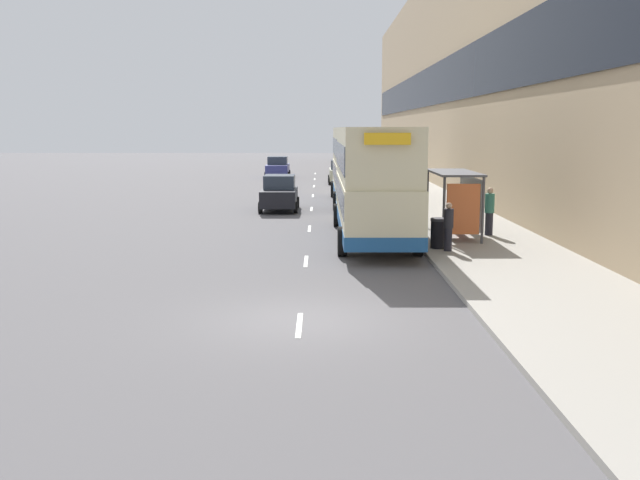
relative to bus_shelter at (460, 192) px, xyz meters
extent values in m
plane|color=#5B595B|center=(-5.77, -11.50, -1.88)|extent=(220.00, 220.00, 0.00)
cube|color=#A39E93|center=(0.73, 27.00, -1.81)|extent=(5.00, 93.00, 0.14)
cube|color=tan|center=(4.73, 27.00, 6.43)|extent=(3.00, 93.00, 16.60)
cube|color=black|center=(3.19, 27.00, 5.60)|extent=(0.12, 89.28, 2.99)
cube|color=silver|center=(-5.77, -11.96, -1.87)|extent=(0.12, 2.00, 0.01)
cube|color=silver|center=(-5.77, -4.41, -1.87)|extent=(0.12, 2.00, 0.01)
cube|color=silver|center=(-5.77, 3.13, -1.87)|extent=(0.12, 2.00, 0.01)
cube|color=silver|center=(-5.77, 10.68, -1.87)|extent=(0.12, 2.00, 0.01)
cube|color=silver|center=(-5.77, 18.22, -1.87)|extent=(0.12, 2.00, 0.01)
cube|color=silver|center=(-5.77, 25.77, -1.87)|extent=(0.12, 2.00, 0.01)
cube|color=silver|center=(-5.77, 33.31, -1.87)|extent=(0.12, 2.00, 0.01)
cube|color=silver|center=(-5.77, 40.86, -1.87)|extent=(0.12, 2.00, 0.01)
cube|color=#4C4C51|center=(-0.17, 0.35, 0.70)|extent=(1.60, 4.20, 0.08)
cylinder|color=#4C4C51|center=(-0.87, -1.65, -0.54)|extent=(0.10, 0.10, 2.40)
cylinder|color=#4C4C51|center=(-0.87, 2.35, -0.54)|extent=(0.10, 0.10, 2.40)
cylinder|color=#4C4C51|center=(0.53, -1.65, -0.54)|extent=(0.10, 0.10, 2.40)
cylinder|color=#4C4C51|center=(0.53, 2.35, -0.54)|extent=(0.10, 0.10, 2.40)
cube|color=#99A8B2|center=(0.50, 0.35, -0.42)|extent=(0.04, 3.68, 1.92)
cube|color=#D86633|center=(-0.17, -1.59, -0.49)|extent=(1.19, 0.10, 1.82)
cube|color=maroon|center=(0.07, 0.35, -1.29)|extent=(0.36, 2.80, 0.08)
cube|color=beige|center=(-3.30, 0.11, -0.45)|extent=(2.55, 11.27, 1.85)
cube|color=beige|center=(-3.30, 0.11, 1.45)|extent=(2.50, 10.93, 1.95)
cube|color=#1E518C|center=(-3.30, 0.11, -1.15)|extent=(2.58, 11.32, 0.45)
cube|color=#2D3847|center=(-3.30, 0.11, -0.08)|extent=(2.58, 10.59, 0.81)
cube|color=#2D3847|center=(-3.30, 0.11, 1.35)|extent=(2.55, 10.59, 0.94)
cube|color=yellow|center=(-3.30, -5.50, 2.07)|extent=(1.40, 0.08, 0.36)
cylinder|color=black|center=(-4.57, 3.94, -1.38)|extent=(0.30, 1.00, 1.00)
cylinder|color=black|center=(-2.02, 3.94, -1.38)|extent=(0.30, 1.00, 1.00)
cylinder|color=black|center=(-4.57, -3.38, -1.38)|extent=(0.30, 1.00, 1.00)
cylinder|color=black|center=(-2.02, -3.38, -1.38)|extent=(0.30, 1.00, 1.00)
cube|color=beige|center=(-3.22, 13.61, -0.45)|extent=(2.55, 11.45, 1.85)
cube|color=beige|center=(-3.22, 13.61, 1.45)|extent=(2.50, 11.11, 1.95)
cube|color=#1E518C|center=(-3.22, 13.61, -1.15)|extent=(2.58, 11.51, 0.45)
cube|color=#2D3847|center=(-3.22, 13.61, -0.08)|extent=(2.58, 10.77, 0.81)
cube|color=#2D3847|center=(-3.22, 13.61, 1.35)|extent=(2.55, 10.77, 0.94)
cube|color=yellow|center=(-3.22, 7.90, 2.07)|extent=(1.40, 0.08, 0.36)
cylinder|color=black|center=(-4.49, 17.50, -1.38)|extent=(0.30, 1.00, 1.00)
cylinder|color=black|center=(-1.94, 17.50, -1.38)|extent=(0.30, 1.00, 1.00)
cylinder|color=black|center=(-4.49, 10.06, -1.38)|extent=(0.30, 1.00, 1.00)
cylinder|color=black|center=(-1.94, 10.06, -1.38)|extent=(0.30, 1.00, 1.00)
cube|color=black|center=(-7.44, 10.06, -1.15)|extent=(1.78, 4.25, 0.85)
cube|color=#2D3847|center=(-7.44, 10.28, -0.38)|extent=(1.57, 2.04, 0.69)
cylinder|color=black|center=(-6.55, 8.75, -1.58)|extent=(0.20, 0.60, 0.60)
cylinder|color=black|center=(-8.33, 8.75, -1.58)|extent=(0.20, 0.60, 0.60)
cylinder|color=black|center=(-6.55, 11.38, -1.58)|extent=(0.20, 0.60, 0.60)
cylinder|color=black|center=(-8.33, 11.38, -1.58)|extent=(0.20, 0.60, 0.60)
cube|color=navy|center=(-9.01, 35.20, -1.16)|extent=(1.90, 4.19, 0.84)
cube|color=#2D3847|center=(-9.01, 35.41, -0.39)|extent=(1.67, 2.01, 0.69)
cylinder|color=black|center=(-8.06, 33.90, -1.58)|extent=(0.20, 0.60, 0.60)
cylinder|color=black|center=(-9.96, 33.90, -1.58)|extent=(0.20, 0.60, 0.60)
cylinder|color=black|center=(-8.06, 36.50, -1.58)|extent=(0.20, 0.60, 0.60)
cylinder|color=black|center=(-9.96, 36.50, -1.58)|extent=(0.20, 0.60, 0.60)
cube|color=#B7B799|center=(-3.69, 28.47, -1.16)|extent=(1.78, 4.33, 0.84)
cube|color=#2D3847|center=(-3.69, 28.26, -0.39)|extent=(1.56, 2.08, 0.69)
cylinder|color=black|center=(-4.58, 29.82, -1.58)|extent=(0.20, 0.60, 0.60)
cylinder|color=black|center=(-2.80, 29.82, -1.58)|extent=(0.20, 0.60, 0.60)
cylinder|color=black|center=(-4.58, 27.13, -1.58)|extent=(0.20, 0.60, 0.60)
cylinder|color=black|center=(-2.80, 27.13, -1.58)|extent=(0.20, 0.60, 0.60)
cylinder|color=#23232D|center=(1.27, 0.44, -1.30)|extent=(0.30, 0.30, 0.88)
cylinder|color=#337260|center=(1.27, 0.44, -0.49)|extent=(0.37, 0.37, 0.73)
sphere|color=tan|center=(1.27, 0.44, 0.00)|extent=(0.24, 0.24, 0.24)
cylinder|color=#23232D|center=(-0.97, -3.20, -1.34)|extent=(0.27, 0.27, 0.78)
cylinder|color=#26262D|center=(-0.97, -3.20, -0.63)|extent=(0.33, 0.33, 0.65)
sphere|color=tan|center=(-0.97, -3.20, -0.19)|extent=(0.21, 0.21, 0.21)
cylinder|color=black|center=(-1.22, -2.64, -1.26)|extent=(0.52, 0.52, 0.95)
cylinder|color=#2D2D33|center=(-1.22, -2.64, -0.74)|extent=(0.55, 0.55, 0.10)
camera|label=1|loc=(-5.32, -27.04, 2.38)|focal=40.00mm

